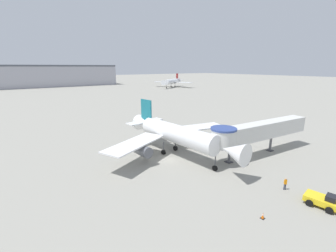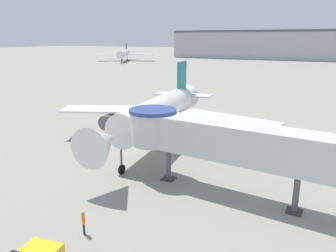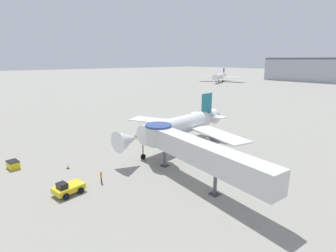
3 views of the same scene
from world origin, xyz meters
name	(u,v)px [view 3 (image 3 of 3)]	position (x,y,z in m)	size (l,w,h in m)	color
ground_plane	(166,145)	(0.00, 0.00, 0.00)	(800.00, 800.00, 0.00)	gray
main_airplane	(179,126)	(2.35, 1.18, 3.88)	(27.11, 25.19, 9.15)	white
jet_bridge	(191,149)	(13.80, -7.25, 4.49)	(22.58, 5.16, 6.18)	silver
pushback_tug_yellow	(68,188)	(6.77, -21.02, 0.75)	(2.80, 3.74, 1.66)	yellow
service_container_yellow	(13,165)	(-6.19, -24.50, 0.58)	(2.27, 1.67, 1.14)	yellow
traffic_cone_apron_front	(68,167)	(-0.79, -18.36, 0.32)	(0.41, 0.41, 0.67)	black
traffic_cone_starboard_wing	(225,161)	(12.98, 1.28, 0.33)	(0.42, 0.42, 0.69)	black
ground_crew_marshaller	(101,176)	(6.75, -16.67, 0.96)	(0.36, 0.34, 1.66)	#1E2338
background_jet_blue_tail	(220,76)	(-84.79, 121.21, 4.19)	(30.44, 34.18, 9.49)	white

